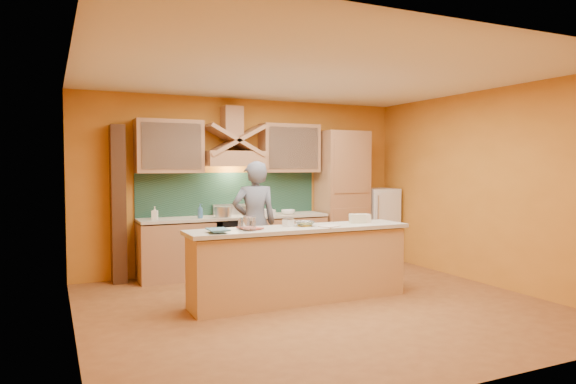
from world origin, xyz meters
name	(u,v)px	position (x,y,z in m)	size (l,w,h in m)	color
floor	(318,306)	(0.00, 0.00, 0.00)	(5.50, 5.00, 0.01)	#935B2D
ceiling	(319,75)	(0.00, 0.00, 2.80)	(5.50, 5.00, 0.01)	white
wall_back	(247,184)	(0.00, 2.50, 1.40)	(5.50, 0.02, 2.80)	orange
wall_front	(474,207)	(0.00, -2.50, 1.40)	(5.50, 0.02, 2.80)	orange
wall_left	(72,198)	(-2.75, 0.00, 1.40)	(0.02, 5.00, 2.80)	orange
wall_right	(487,187)	(2.75, 0.00, 1.40)	(0.02, 5.00, 2.80)	orange
base_cabinet_left	(176,251)	(-1.25, 2.20, 0.43)	(1.10, 0.60, 0.86)	#AC774E
base_cabinet_right	(290,243)	(0.65, 2.20, 0.43)	(1.10, 0.60, 0.86)	#AC774E
counter_top	(235,217)	(-0.30, 2.20, 0.90)	(3.00, 0.62, 0.04)	beige
stove	(236,245)	(-0.30, 2.20, 0.45)	(0.60, 0.58, 0.90)	black
backsplash	(230,194)	(-0.30, 2.48, 1.25)	(3.00, 0.03, 0.70)	#19392C
range_hood	(234,159)	(-0.30, 2.25, 1.82)	(0.92, 0.50, 0.24)	#AC774E
hood_chimney	(232,122)	(-0.30, 2.35, 2.40)	(0.30, 0.30, 0.50)	#AC774E
upper_cabinet_left	(169,146)	(-1.30, 2.33, 2.00)	(1.00, 0.35, 0.80)	#AC774E
upper_cabinet_right	(289,148)	(0.70, 2.33, 2.00)	(1.00, 0.35, 0.80)	#AC774E
pantry_column	(342,198)	(1.65, 2.20, 1.15)	(0.80, 0.60, 2.30)	#AC774E
fridge	(378,224)	(2.40, 2.20, 0.65)	(0.58, 0.60, 1.30)	white
trim_column_left	(118,204)	(-2.05, 2.35, 1.15)	(0.20, 0.30, 2.30)	#472816
island_body	(300,266)	(-0.10, 0.30, 0.44)	(2.80, 0.55, 0.88)	tan
island_top	(300,229)	(-0.10, 0.30, 0.92)	(2.90, 0.62, 0.05)	beige
person	(255,223)	(-0.29, 1.41, 0.89)	(0.65, 0.42, 1.78)	slate
pot_large	(223,213)	(-0.55, 2.07, 0.99)	(0.26, 0.26, 0.18)	silver
pot_small	(248,212)	(-0.09, 2.21, 0.97)	(0.19, 0.19, 0.15)	#AFAFB6
soap_bottle_a	(155,213)	(-1.55, 2.23, 1.01)	(0.09, 0.09, 0.19)	white
soap_bottle_b	(200,211)	(-0.90, 2.07, 1.03)	(0.08, 0.08, 0.22)	#376799
bowl_back	(288,212)	(0.57, 2.09, 0.96)	(0.23, 0.23, 0.07)	white
dish_rack	(265,213)	(0.12, 2.02, 0.97)	(0.28, 0.22, 0.10)	silver
book_lower	(243,229)	(-0.87, 0.29, 0.96)	(0.21, 0.29, 0.03)	#BE5543
book_upper	(208,230)	(-1.32, 0.18, 0.98)	(0.22, 0.31, 0.02)	teal
jar_large	(249,224)	(-0.82, 0.21, 1.03)	(0.15, 0.15, 0.17)	white
jar_small	(243,224)	(-0.84, 0.37, 1.01)	(0.12, 0.12, 0.14)	silver
kitchen_scale	(288,223)	(-0.22, 0.40, 0.99)	(0.11, 0.11, 0.09)	white
mixing_bowl	(305,224)	(-0.02, 0.34, 0.98)	(0.25, 0.25, 0.06)	silver
cloth	(329,226)	(0.22, 0.12, 0.95)	(0.25, 0.18, 0.02)	beige
grocery_bag_a	(363,218)	(0.87, 0.35, 1.00)	(0.18, 0.14, 0.12)	beige
grocery_bag_b	(357,218)	(0.78, 0.36, 1.00)	(0.19, 0.15, 0.12)	beige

